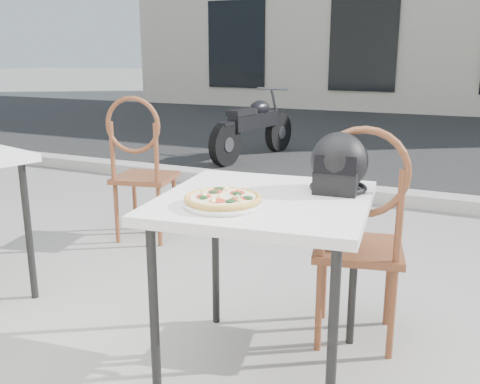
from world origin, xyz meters
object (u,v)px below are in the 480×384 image
at_px(cafe_table_main, 264,214).
at_px(pizza, 223,198).
at_px(cafe_chair_main, 360,227).
at_px(cafe_chair_side, 140,162).
at_px(motorcycle, 254,128).
at_px(helmet, 339,165).
at_px(plate, 223,204).

distance_m(cafe_table_main, pizza, 0.24).
height_order(cafe_chair_main, cafe_chair_side, cafe_chair_side).
bearing_deg(motorcycle, cafe_table_main, -56.11).
distance_m(helmet, cafe_chair_main, 0.36).
bearing_deg(cafe_chair_main, pizza, 41.91).
distance_m(helmet, motorcycle, 4.94).
height_order(cafe_chair_main, motorcycle, cafe_chair_main).
bearing_deg(plate, helmet, 51.17).
xyz_separation_m(cafe_chair_side, motorcycle, (-0.55, 3.38, -0.21)).
bearing_deg(cafe_chair_main, cafe_chair_side, -36.95).
distance_m(cafe_chair_main, motorcycle, 4.81).
relative_size(helmet, cafe_chair_side, 0.25).
relative_size(helmet, motorcycle, 0.15).
height_order(pizza, motorcycle, motorcycle).
bearing_deg(helmet, pizza, -134.00).
relative_size(pizza, cafe_chair_main, 0.36).
bearing_deg(pizza, cafe_table_main, 63.89).
bearing_deg(cafe_chair_side, cafe_chair_main, 142.97).
bearing_deg(pizza, helmet, 51.17).
xyz_separation_m(cafe_chair_main, cafe_chair_side, (-1.80, 0.82, 0.01)).
bearing_deg(cafe_table_main, pizza, -116.11).
xyz_separation_m(helmet, cafe_chair_main, (0.07, 0.15, -0.31)).
height_order(helmet, cafe_chair_main, cafe_chair_main).
bearing_deg(motorcycle, helmet, -52.37).
bearing_deg(cafe_chair_side, pizza, 122.23).
distance_m(helmet, cafe_chair_side, 2.00).
bearing_deg(cafe_chair_main, cafe_table_main, 37.78).
distance_m(pizza, motorcycle, 5.17).
relative_size(plate, helmet, 1.48).
bearing_deg(cafe_table_main, cafe_chair_side, 140.77).
bearing_deg(plate, cafe_table_main, 63.88).
bearing_deg(plate, pizza, 53.96).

